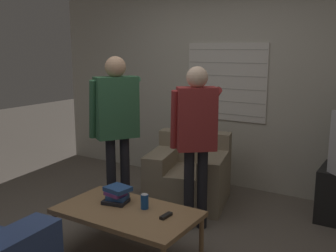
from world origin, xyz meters
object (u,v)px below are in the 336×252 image
at_px(coffee_table, 127,214).
at_px(person_left_standing, 116,116).
at_px(person_right_standing, 196,129).
at_px(spare_remote, 166,216).
at_px(soda_can, 145,201).
at_px(armchair_beige, 189,175).
at_px(book_stack, 117,195).

bearing_deg(coffee_table, person_left_standing, 133.75).
height_order(person_right_standing, spare_remote, person_right_standing).
distance_m(person_left_standing, soda_can, 1.07).
height_order(armchair_beige, person_left_standing, person_left_standing).
height_order(book_stack, spare_remote, book_stack).
height_order(coffee_table, person_left_standing, person_left_standing).
xyz_separation_m(person_left_standing, spare_remote, (0.97, -0.60, -0.63)).
height_order(coffee_table, soda_can, soda_can).
bearing_deg(spare_remote, coffee_table, -167.45).
distance_m(armchair_beige, spare_remote, 1.40).
bearing_deg(person_right_standing, person_left_standing, 150.76).
bearing_deg(book_stack, spare_remote, -3.72).
height_order(coffee_table, person_right_standing, person_right_standing).
height_order(coffee_table, spare_remote, spare_remote).
height_order(armchair_beige, person_right_standing, person_right_standing).
xyz_separation_m(person_left_standing, soda_can, (0.73, -0.54, -0.58)).
bearing_deg(soda_can, spare_remote, -12.11).
relative_size(armchair_beige, person_left_standing, 0.61).
height_order(book_stack, soda_can, book_stack).
distance_m(armchair_beige, coffee_table, 1.37).
distance_m(coffee_table, person_right_standing, 1.02).
bearing_deg(person_left_standing, book_stack, -109.34).
height_order(coffee_table, book_stack, book_stack).
distance_m(person_right_standing, book_stack, 0.95).
distance_m(person_right_standing, spare_remote, 0.93).
relative_size(coffee_table, person_left_standing, 0.71).
distance_m(coffee_table, soda_can, 0.18).
bearing_deg(armchair_beige, person_right_standing, 109.24).
bearing_deg(book_stack, coffee_table, -26.25).
xyz_separation_m(coffee_table, person_right_standing, (0.22, 0.79, 0.61)).
bearing_deg(armchair_beige, soda_can, 87.37).
xyz_separation_m(coffee_table, spare_remote, (0.35, 0.05, 0.05)).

